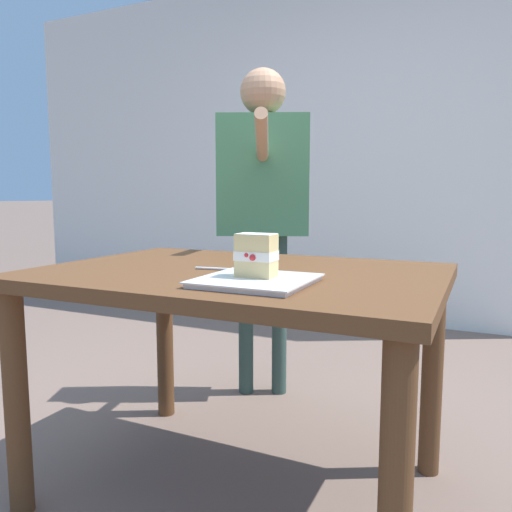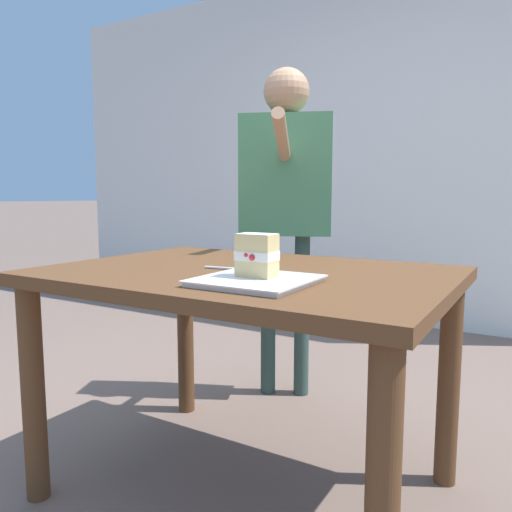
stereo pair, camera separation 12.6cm
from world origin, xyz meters
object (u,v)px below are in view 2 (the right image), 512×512
(patio_table, at_px, (246,304))
(dessert_plate, at_px, (256,281))
(cake_slice, at_px, (257,255))
(dessert_fork, at_px, (233,269))
(diner_person, at_px, (286,181))

(patio_table, xyz_separation_m, dessert_plate, (0.16, -0.20, 0.12))
(patio_table, distance_m, cake_slice, 0.30)
(patio_table, bearing_deg, dessert_fork, -129.17)
(dessert_plate, distance_m, cake_slice, 0.07)
(cake_slice, bearing_deg, patio_table, 128.43)
(patio_table, bearing_deg, cake_slice, -51.57)
(cake_slice, distance_m, diner_person, 1.06)
(diner_person, bearing_deg, dessert_plate, -66.79)
(cake_slice, relative_size, diner_person, 0.07)
(patio_table, xyz_separation_m, diner_person, (-0.26, 0.76, 0.40))
(dessert_plate, bearing_deg, diner_person, 113.21)
(dessert_plate, height_order, dessert_fork, dessert_plate)
(dessert_plate, xyz_separation_m, dessert_fork, (-0.18, 0.17, -0.00))
(dessert_plate, relative_size, cake_slice, 2.50)
(dessert_fork, bearing_deg, patio_table, 50.83)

